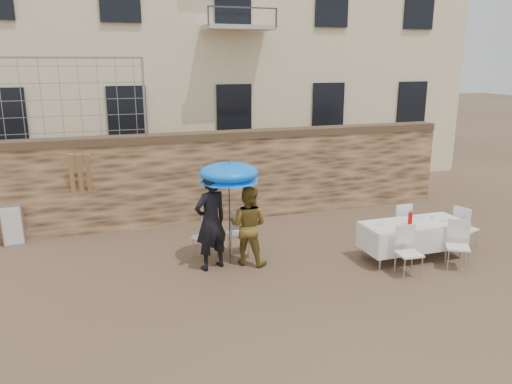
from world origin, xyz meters
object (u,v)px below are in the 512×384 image
object	(u,v)px
chair_stack_right	(14,223)
woman_dress	(248,225)
couple_chair_left	(205,236)
table_chair_front_right	(458,246)
table_chair_side	(465,228)
soda_bottle	(410,219)
man_suit	(211,221)
table_chair_back	(398,223)
table_chair_front_left	(409,253)
couple_chair_right	(238,232)
umbrella	(229,176)
banquet_table	(413,224)

from	to	relation	value
chair_stack_right	woman_dress	bearing A→B (deg)	-30.90
couple_chair_left	table_chair_front_right	bearing A→B (deg)	130.72
table_chair_side	soda_bottle	bearing A→B (deg)	81.84
man_suit	table_chair_front_right	world-z (taller)	man_suit
table_chair_back	table_chair_front_left	bearing A→B (deg)	62.65
chair_stack_right	couple_chair_right	bearing A→B (deg)	-25.80
woman_dress	table_chair_side	xyz separation A→B (m)	(4.66, -0.70, -0.32)
man_suit	couple_chair_left	size ratio (longest dim) A/B	2.00
man_suit	table_chair_back	distance (m)	4.24
couple_chair_left	table_chair_side	world-z (taller)	same
chair_stack_right	soda_bottle	bearing A→B (deg)	-25.76
umbrella	table_chair_back	xyz separation A→B (m)	(3.81, -0.10, -1.33)
man_suit	chair_stack_right	world-z (taller)	man_suit
table_chair_front_left	table_chair_front_right	distance (m)	1.10
woman_dress	couple_chair_right	bearing A→B (deg)	-49.75
chair_stack_right	umbrella	bearing A→B (deg)	-31.98
umbrella	banquet_table	bearing A→B (deg)	-13.95
woman_dress	couple_chair_left	size ratio (longest dim) A/B	1.67
table_chair_side	couple_chair_left	bearing A→B (deg)	59.98
table_chair_side	chair_stack_right	world-z (taller)	table_chair_side
couple_chair_left	table_chair_front_right	xyz separation A→B (m)	(4.51, -2.10, 0.00)
soda_bottle	chair_stack_right	bearing A→B (deg)	154.24
man_suit	umbrella	size ratio (longest dim) A/B	1.00
couple_chair_right	soda_bottle	xyz separation A→B (m)	(3.11, -1.50, 0.43)
couple_chair_right	table_chair_side	distance (m)	4.87
couple_chair_right	table_chair_front_left	distance (m)	3.43
chair_stack_right	table_chair_back	bearing A→B (deg)	-18.79
banquet_table	table_chair_back	bearing A→B (deg)	75.96
banquet_table	soda_bottle	distance (m)	0.30
table_chair_front_right	chair_stack_right	bearing A→B (deg)	-175.48
table_chair_front_right	couple_chair_right	bearing A→B (deg)	-177.11
couple_chair_left	table_chair_front_left	xyz separation A→B (m)	(3.41, -2.10, 0.00)
banquet_table	table_chair_front_right	bearing A→B (deg)	-56.31
couple_chair_right	chair_stack_right	size ratio (longest dim) A/B	1.04
man_suit	couple_chair_right	xyz separation A→B (m)	(0.70, 0.55, -0.48)
banquet_table	table_chair_front_left	world-z (taller)	table_chair_front_left
table_chair_side	chair_stack_right	xyz separation A→B (m)	(-9.23, 3.43, -0.02)
umbrella	table_chair_side	xyz separation A→B (m)	(5.01, -0.80, -1.33)
table_chair_side	table_chair_back	bearing A→B (deg)	42.70
umbrella	chair_stack_right	xyz separation A→B (m)	(-4.22, 2.64, -1.35)
table_chair_back	woman_dress	bearing A→B (deg)	0.01
table_chair_front_left	table_chair_back	size ratio (longest dim) A/B	1.00
umbrella	table_chair_front_left	bearing A→B (deg)	-28.69
couple_chair_left	chair_stack_right	size ratio (longest dim) A/B	1.04
banquet_table	table_chair_front_left	xyz separation A→B (m)	(-0.60, -0.75, -0.25)
couple_chair_right	table_chair_front_right	world-z (taller)	same
couple_chair_left	table_chair_front_right	distance (m)	4.97
man_suit	banquet_table	distance (m)	4.09
man_suit	table_chair_back	xyz separation A→B (m)	(4.21, 0.00, -0.48)
table_chair_front_left	chair_stack_right	bearing A→B (deg)	153.66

